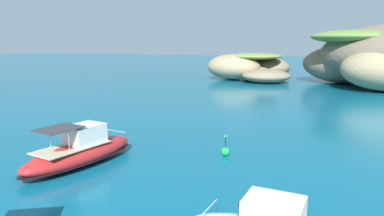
# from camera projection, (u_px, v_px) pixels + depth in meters

# --- Properties ---
(islet_small) EXTENTS (19.60, 21.12, 5.34)m
(islet_small) POSITION_uv_depth(u_px,v_px,m) (251.00, 68.00, 71.66)
(islet_small) COLOR #84755B
(islet_small) RESTS_ON ground
(motorboat_red) EXTENTS (3.79, 8.40, 2.54)m
(motorboat_red) POSITION_uv_depth(u_px,v_px,m) (80.00, 151.00, 21.30)
(motorboat_red) COLOR red
(motorboat_red) RESTS_ON ground
(channel_buoy) EXTENTS (0.56, 0.56, 1.48)m
(channel_buoy) POSITION_uv_depth(u_px,v_px,m) (225.00, 151.00, 23.04)
(channel_buoy) COLOR green
(channel_buoy) RESTS_ON ground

